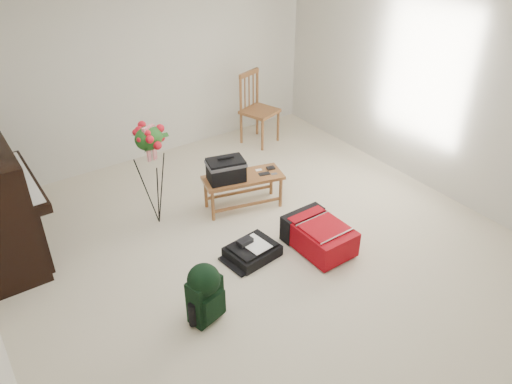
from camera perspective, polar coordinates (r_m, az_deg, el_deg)
floor at (r=5.23m, az=1.12°, el=-7.17°), size 5.00×5.50×0.01m
ceiling at (r=4.13m, az=1.50°, el=20.76°), size 5.00×5.50×0.01m
wall_back at (r=6.80m, az=-12.76°, el=13.69°), size 5.00×0.04×2.50m
wall_right at (r=6.23m, az=20.66°, el=10.73°), size 0.04×5.50×2.50m
bench at (r=5.63m, az=-2.66°, el=2.12°), size 0.98×0.58×0.71m
dining_chair at (r=7.29m, az=0.26°, el=9.46°), size 0.57×0.57×1.04m
red_suitcase at (r=5.29m, az=6.87°, el=-4.69°), size 0.50×0.72×0.31m
black_duffel at (r=5.17m, az=-0.43°, el=-6.68°), size 0.54×0.46×0.21m
green_backpack at (r=4.38m, az=-5.87°, el=-11.16°), size 0.33×0.31×0.59m
flower_stand at (r=5.49m, az=-11.63°, el=1.75°), size 0.50×0.50×1.23m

